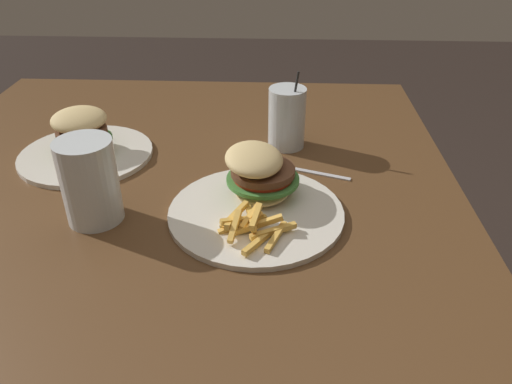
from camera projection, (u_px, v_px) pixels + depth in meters
name	position (u px, v px, depth m)	size (l,w,h in m)	color
dining_table	(171.00, 250.00, 0.99)	(1.26, 1.12, 0.76)	brown
meal_plate_near	(258.00, 190.00, 0.88)	(0.31, 0.31, 0.10)	silver
beer_glass	(90.00, 182.00, 0.83)	(0.09, 0.09, 0.15)	silver
juice_glass	(287.00, 120.00, 1.07)	(0.08, 0.08, 0.17)	silver
spoon	(279.00, 163.00, 1.01)	(0.09, 0.18, 0.02)	silver
meal_plate_far	(84.00, 143.00, 1.04)	(0.28, 0.28, 0.10)	silver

